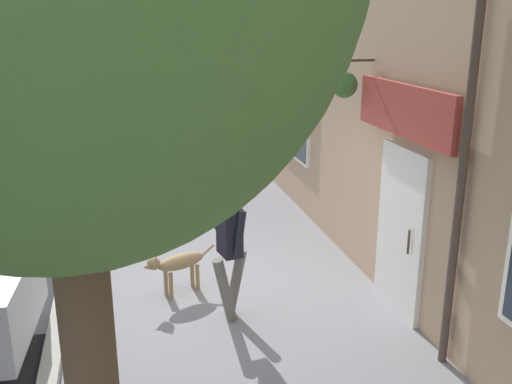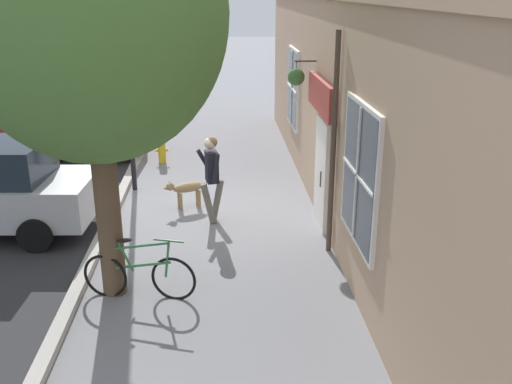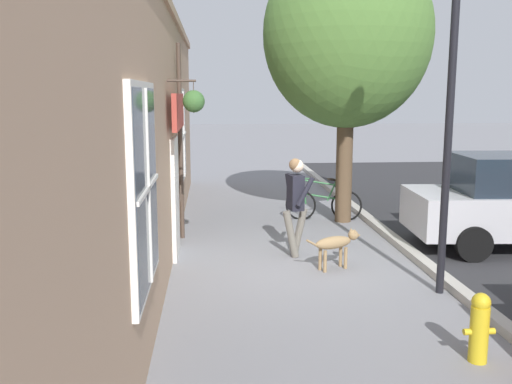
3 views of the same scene
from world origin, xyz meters
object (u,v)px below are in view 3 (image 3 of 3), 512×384
Objects in this scene: dog_on_leash at (336,243)px; pedestrian_walking at (296,197)px; street_tree_by_curb at (347,40)px; leaning_bicycle at (323,203)px; street_lamp at (454,45)px; fire_hydrant at (479,327)px.

pedestrian_walking is at bearing 125.13° from dog_on_leash.
street_tree_by_curb is 3.56× the size of leaning_bicycle.
pedestrian_walking is 4.29m from street_tree_by_curb.
dog_on_leash is 5.11m from street_tree_by_curb.
street_tree_by_curb is (1.49, 2.76, 2.93)m from pedestrian_walking.
dog_on_leash is 3.53m from street_lamp.
street_tree_by_curb is at bearing 93.90° from street_lamp.
dog_on_leash is 3.73m from leaning_bicycle.
pedestrian_walking reaches higher than dog_on_leash.
street_lamp is at bearing -44.62° from dog_on_leash.
dog_on_leash is 0.19× the size of street_lamp.
pedestrian_walking is 3.16m from leaning_bicycle.
dog_on_leash is at bearing -97.93° from leaning_bicycle.
leaning_bicycle is 7.07m from fire_hydrant.
street_lamp is at bearing -86.10° from street_tree_by_curb.
dog_on_leash is 3.47m from fire_hydrant.
street_tree_by_curb reaches higher than pedestrian_walking.
leaning_bicycle is at bearing 98.58° from street_lamp.
street_lamp is at bearing -81.42° from leaning_bicycle.
street_lamp is (0.33, -4.79, -0.50)m from street_tree_by_curb.
fire_hydrant is at bearing -71.79° from pedestrian_walking.
fire_hydrant is (-0.45, -2.13, -3.09)m from street_lamp.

